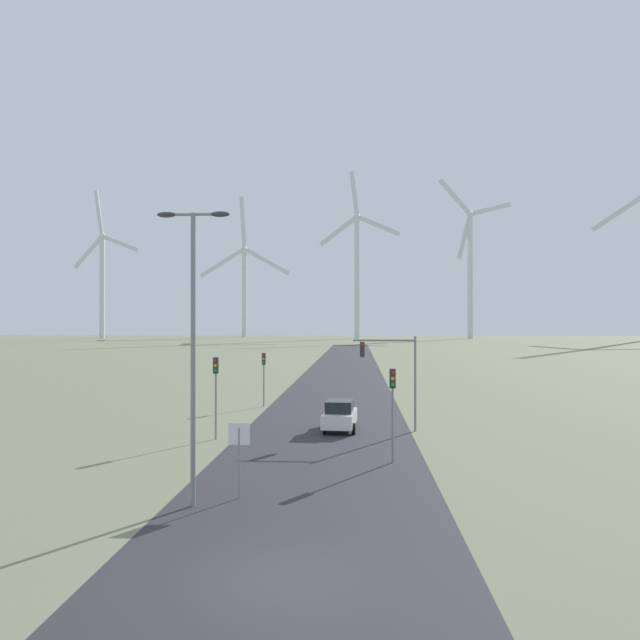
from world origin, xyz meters
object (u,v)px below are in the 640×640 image
object	(u,v)px
traffic_light_mast_overhead	(393,364)
wind_turbine_left	(244,280)
traffic_light_post_mid_left	(264,367)
stop_sign_near	(239,446)
streetlamp	(193,324)
traffic_light_post_near_right	(393,394)
wind_turbine_right	(470,263)
wind_turbine_far_left	(102,274)
wind_turbine_center	(357,265)
traffic_light_post_near_left	(216,380)
car_approaching	(340,415)

from	to	relation	value
traffic_light_mast_overhead	wind_turbine_left	world-z (taller)	wind_turbine_left
traffic_light_post_mid_left	stop_sign_near	bearing A→B (deg)	-83.54
streetlamp	traffic_light_post_near_right	distance (m)	10.93
stop_sign_near	traffic_light_post_mid_left	xyz separation A→B (m)	(-2.84, 25.05, 1.08)
wind_turbine_right	traffic_light_post_mid_left	bearing A→B (deg)	-104.35
wind_turbine_far_left	wind_turbine_center	world-z (taller)	wind_turbine_center
traffic_light_post_near_left	traffic_light_mast_overhead	distance (m)	10.57
traffic_light_post_near_left	traffic_light_post_near_right	distance (m)	10.84
traffic_light_post_near_right	traffic_light_post_mid_left	distance (m)	20.78
wind_turbine_far_left	wind_turbine_right	bearing A→B (deg)	0.31
streetlamp	traffic_light_post_near_right	xyz separation A→B (m)	(7.46, 7.29, -3.27)
wind_turbine_right	traffic_light_post_near_right	bearing A→B (deg)	-101.08
car_approaching	wind_turbine_left	distance (m)	245.84
traffic_light_mast_overhead	wind_turbine_right	bearing A→B (deg)	78.63
traffic_light_post_mid_left	wind_turbine_center	xyz separation A→B (m)	(7.43, 204.73, 27.03)
traffic_light_post_near_right	car_approaching	world-z (taller)	traffic_light_post_near_right
streetlamp	traffic_light_mast_overhead	xyz separation A→B (m)	(7.98, 15.78, -2.44)
traffic_light_mast_overhead	wind_turbine_center	size ratio (longest dim) A/B	0.08
traffic_light_post_near_right	wind_turbine_far_left	bearing A→B (deg)	115.56
traffic_light_mast_overhead	wind_turbine_center	xyz separation A→B (m)	(-1.95, 215.05, 26.05)
stop_sign_near	wind_turbine_right	bearing A→B (deg)	77.79
car_approaching	stop_sign_near	bearing A→B (deg)	-102.75
traffic_light_post_near_left	wind_turbine_right	xyz separation A→B (m)	(54.22, 223.03, 27.51)
wind_turbine_right	traffic_light_post_near_left	bearing A→B (deg)	-103.66
traffic_light_post_mid_left	car_approaching	xyz separation A→B (m)	(6.16, -10.35, -2.12)
car_approaching	wind_turbine_center	xyz separation A→B (m)	(1.27, 215.08, 29.15)
traffic_light_post_mid_left	traffic_light_post_near_right	bearing A→B (deg)	-64.81
stop_sign_near	wind_turbine_far_left	xyz separation A→B (m)	(-102.75, 233.68, 24.96)
streetlamp	traffic_light_post_near_right	world-z (taller)	streetlamp
streetlamp	wind_turbine_right	world-z (taller)	wind_turbine_right
traffic_light_post_mid_left	wind_turbine_right	size ratio (longest dim) A/B	0.06
streetlamp	traffic_light_mast_overhead	distance (m)	17.85
car_approaching	wind_turbine_left	bearing A→B (deg)	101.63
streetlamp	traffic_light_post_near_right	size ratio (longest dim) A/B	2.40
car_approaching	wind_turbine_far_left	size ratio (longest dim) A/B	0.07
traffic_light_post_near_left	traffic_light_post_mid_left	xyz separation A→B (m)	(0.66, 13.59, -0.29)
traffic_light_mast_overhead	car_approaching	world-z (taller)	traffic_light_mast_overhead
traffic_light_post_near_left	traffic_light_mast_overhead	size ratio (longest dim) A/B	0.80
wind_turbine_left	car_approaching	bearing A→B (deg)	-78.37
wind_turbine_center	streetlamp	bearing A→B (deg)	-91.50
traffic_light_post_mid_left	wind_turbine_far_left	distance (m)	232.55
car_approaching	wind_turbine_center	bearing A→B (deg)	89.66
streetlamp	wind_turbine_far_left	size ratio (longest dim) A/B	0.17
wind_turbine_left	stop_sign_near	bearing A→B (deg)	-79.75
wind_turbine_left	traffic_light_post_mid_left	bearing A→B (deg)	-79.34
wind_turbine_far_left	car_approaching	bearing A→B (deg)	-64.15
car_approaching	wind_turbine_right	world-z (taller)	wind_turbine_right
traffic_light_post_mid_left	wind_turbine_center	size ratio (longest dim) A/B	0.06
wind_turbine_center	wind_turbine_right	distance (m)	46.38
stop_sign_near	traffic_light_post_near_right	bearing A→B (deg)	46.11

